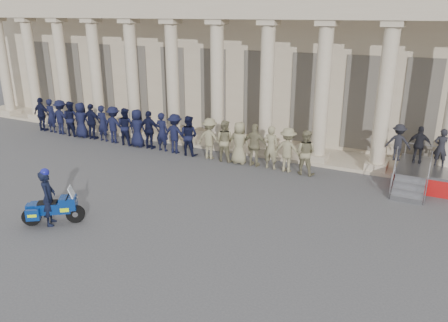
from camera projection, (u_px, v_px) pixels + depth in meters
ground at (142, 213)px, 15.06m from camera, size 90.00×90.00×0.00m
building at (290, 49)px, 26.00m from camera, size 40.00×12.50×9.00m
officer_rank at (155, 131)px, 21.79m from camera, size 16.80×0.74×1.95m
motorcycle at (53, 208)px, 14.17m from camera, size 1.68×1.40×1.27m
rider at (48, 197)px, 14.02m from camera, size 0.76×0.81×1.94m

